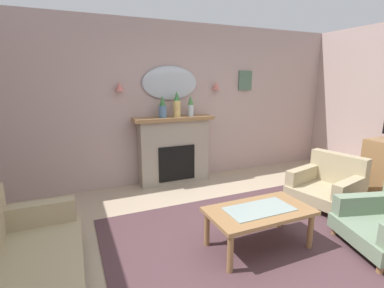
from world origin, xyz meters
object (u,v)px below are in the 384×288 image
Objects in this scene: mantel_vase_left at (163,108)px; wall_mirror at (170,83)px; mantel_vase_centre at (191,106)px; wall_sconce_left at (119,87)px; floral_couch at (10,269)px; mantel_vase_right at (177,105)px; framed_picture at (245,81)px; armchair_in_corner at (328,184)px; coffee_table at (259,214)px; wall_sconce_right at (216,86)px; fireplace at (174,151)px.

wall_mirror is at bearing 40.36° from mantel_vase_left.
wall_sconce_left is (-1.15, 0.12, 0.33)m from mantel_vase_centre.
floral_couch is at bearing -132.98° from mantel_vase_left.
wall_mirror is at bearing 106.39° from mantel_vase_right.
mantel_vase_right is at bearing -73.61° from wall_mirror.
floral_couch is (-3.63, -2.25, -1.43)m from framed_picture.
floral_couch is 1.77× the size of armchair_in_corner.
wall_sconce_left is 2.82m from coffee_table.
mantel_vase_centre is 0.97× the size of framed_picture.
wall_sconce_right is at bearing 12.31° from mantel_vase_centre.
mantel_vase_left is 0.50m from mantel_vase_centre.
framed_picture is at bearing 31.82° from floral_couch.
coffee_table is (0.13, -2.23, -0.19)m from fireplace.
mantel_vase_centre is at bearing 130.17° from armchair_in_corner.
floral_couch is at bearing -148.18° from framed_picture.
mantel_vase_left is 0.36× the size of armchair_in_corner.
wall_mirror reaches higher than floral_couch.
wall_sconce_left reaches higher than mantel_vase_centre.
wall_sconce_left is 2.35m from framed_picture.
mantel_vase_right is at bearing 0.00° from mantel_vase_left.
framed_picture reaches higher than armchair_in_corner.
framed_picture is at bearing 60.12° from coffee_table.
framed_picture is (1.50, 0.15, 1.18)m from fireplace.
mantel_vase_right is 3.04× the size of wall_sconce_left.
wall_mirror is 2.67× the size of framed_picture.
framed_picture is at bearing 6.04° from mantel_vase_left.
wall_sconce_left is (-0.90, 0.12, 0.31)m from mantel_vase_right.
framed_picture is at bearing 1.46° from wall_sconce_left.
wall_mirror is at bearing 90.00° from fireplace.
mantel_vase_left is 0.83× the size of mantel_vase_right.
wall_mirror is 0.55× the size of floral_couch.
wall_sconce_left is 0.13× the size of coffee_table.
armchair_in_corner is (0.23, -1.87, -1.44)m from framed_picture.
mantel_vase_right is (0.05, -0.03, 0.78)m from fireplace.
framed_picture is 2.37m from armchair_in_corner.
mantel_vase_right reaches higher than fireplace.
framed_picture is at bearing 7.08° from mantel_vase_right.
armchair_in_corner is at bearing 17.69° from coffee_table.
mantel_vase_left is 0.47m from wall_mirror.
fireplace is 3.89× the size of mantel_vase_centre.
wall_mirror reaches higher than framed_picture.
mantel_vase_right is at bearing 180.00° from mantel_vase_centre.
mantel_vase_centre is 3.35m from floral_couch.
mantel_vase_right is 1.51m from framed_picture.
fireplace is 1.24× the size of coffee_table.
wall_sconce_left is at bearing 59.70° from floral_couch.
framed_picture reaches higher than wall_sconce_left.
framed_picture is (1.50, 0.01, 0.04)m from wall_mirror.
mantel_vase_right is 0.25m from mantel_vase_centre.
mantel_vase_left is at bearing 180.00° from mantel_vase_centre.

